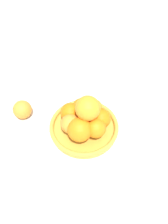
# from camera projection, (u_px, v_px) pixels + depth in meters

# --- Properties ---
(ground_plane) EXTENTS (4.00, 4.00, 0.00)m
(ground_plane) POSITION_uv_depth(u_px,v_px,m) (84.00, 129.00, 0.80)
(ground_plane) COLOR beige
(fruit_bowl) EXTENTS (0.25, 0.25, 0.03)m
(fruit_bowl) POSITION_uv_depth(u_px,v_px,m) (84.00, 127.00, 0.79)
(fruit_bowl) COLOR gold
(fruit_bowl) RESTS_ON ground_plane
(orange_pile) EXTENTS (0.18, 0.18, 0.14)m
(orange_pile) POSITION_uv_depth(u_px,v_px,m) (85.00, 117.00, 0.74)
(orange_pile) COLOR orange
(orange_pile) RESTS_ON fruit_bowl
(stray_orange) EXTENTS (0.07, 0.07, 0.07)m
(stray_orange) POSITION_uv_depth(u_px,v_px,m) (22.00, 110.00, 0.82)
(stray_orange) COLOR orange
(stray_orange) RESTS_ON ground_plane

